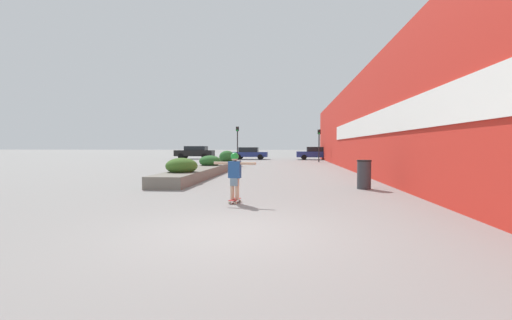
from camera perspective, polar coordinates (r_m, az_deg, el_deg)
ground_plane at (r=6.38m, az=-3.65°, el=-11.94°), size 300.00×300.00×0.00m
building_wall_right at (r=22.39m, az=16.55°, el=5.52°), size 0.67×44.24×5.74m
planter_box at (r=20.01m, az=-7.64°, el=-1.16°), size 1.43×15.30×1.25m
skateboard at (r=9.57m, az=-3.56°, el=-6.73°), size 0.30×0.58×0.10m
skateboarder at (r=9.47m, az=-3.57°, el=-1.85°), size 1.21×0.27×1.30m
trash_bin at (r=13.19m, az=17.56°, el=-2.31°), size 0.52×0.52×1.07m
car_leftmost at (r=40.79m, az=9.98°, el=1.15°), size 4.48×1.96×1.51m
car_center_left at (r=38.25m, az=20.03°, el=1.01°), size 4.68×1.85×1.53m
car_center_right at (r=43.41m, az=-10.14°, el=1.31°), size 4.76×2.07×1.60m
car_rightmost at (r=41.19m, az=-1.05°, el=1.17°), size 4.16×2.02×1.45m
traffic_light_left at (r=34.63m, az=-3.12°, el=3.70°), size 0.28×0.30×3.56m
traffic_light_right at (r=34.38m, az=10.46°, el=3.34°), size 0.28×0.30×3.24m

